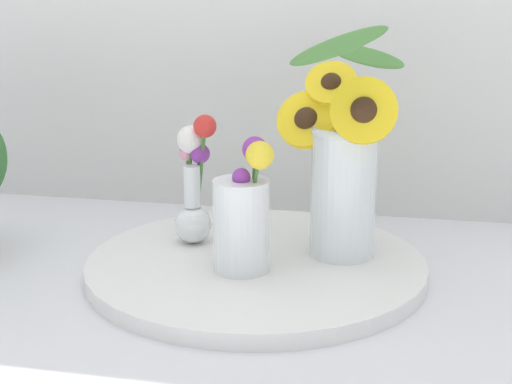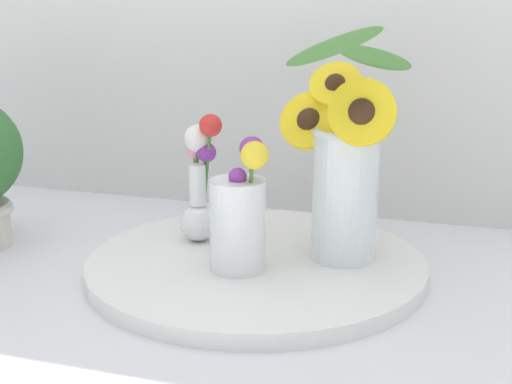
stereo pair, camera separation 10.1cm
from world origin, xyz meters
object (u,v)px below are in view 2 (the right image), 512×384
object	(u,v)px
serving_tray	(256,265)
mason_jar_sunflowers	(344,169)
vase_bulb_right	(200,184)
vase_small_center	(240,217)

from	to	relation	value
serving_tray	mason_jar_sunflowers	xyz separation A→B (m)	(0.12, 0.04, 0.14)
vase_bulb_right	mason_jar_sunflowers	bearing A→B (deg)	-4.59
vase_small_center	vase_bulb_right	size ratio (longest dim) A/B	0.94
vase_small_center	serving_tray	bearing A→B (deg)	80.83
mason_jar_sunflowers	vase_bulb_right	size ratio (longest dim) A/B	1.74
vase_small_center	mason_jar_sunflowers	bearing A→B (deg)	34.47
serving_tray	vase_bulb_right	distance (m)	0.16
serving_tray	vase_bulb_right	world-z (taller)	vase_bulb_right
serving_tray	vase_small_center	distance (m)	0.10
mason_jar_sunflowers	vase_small_center	size ratio (longest dim) A/B	1.85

